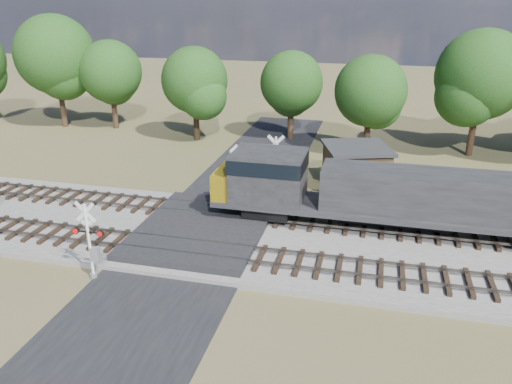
# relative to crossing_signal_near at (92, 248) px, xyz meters

# --- Properties ---
(ground) EXTENTS (160.00, 160.00, 0.00)m
(ground) POSITION_rel_crossing_signal_near_xyz_m (3.47, 5.22, -1.68)
(ground) COLOR #4B4F2A
(ground) RESTS_ON ground
(ballast_bed) EXTENTS (140.00, 10.00, 0.30)m
(ballast_bed) POSITION_rel_crossing_signal_near_xyz_m (13.47, 5.72, -1.53)
(ballast_bed) COLOR gray
(ballast_bed) RESTS_ON ground
(road) EXTENTS (7.00, 60.00, 0.08)m
(road) POSITION_rel_crossing_signal_near_xyz_m (3.47, 5.22, -1.64)
(road) COLOR black
(road) RESTS_ON ground
(crossing_panel) EXTENTS (7.00, 9.00, 0.62)m
(crossing_panel) POSITION_rel_crossing_signal_near_xyz_m (3.47, 5.72, -1.36)
(crossing_panel) COLOR #262628
(crossing_panel) RESTS_ON ground
(track_near) EXTENTS (140.00, 2.60, 0.33)m
(track_near) POSITION_rel_crossing_signal_near_xyz_m (6.59, 3.22, -1.27)
(track_near) COLOR black
(track_near) RESTS_ON ballast_bed
(track_far) EXTENTS (140.00, 2.60, 0.33)m
(track_far) POSITION_rel_crossing_signal_near_xyz_m (6.59, 8.22, -1.27)
(track_far) COLOR black
(track_far) RESTS_ON ballast_bed
(crossing_signal_near) EXTENTS (1.63, 0.35, 4.04)m
(crossing_signal_near) POSITION_rel_crossing_signal_near_xyz_m (0.00, 0.00, 0.00)
(crossing_signal_near) COLOR silver
(crossing_signal_near) RESTS_ON ground
(crossing_signal_far) EXTENTS (1.83, 0.41, 4.53)m
(crossing_signal_far) POSITION_rel_crossing_signal_near_xyz_m (6.37, 11.82, 0.20)
(crossing_signal_far) COLOR silver
(crossing_signal_far) RESTS_ON ground
(equipment_shed) EXTENTS (5.53, 5.53, 2.99)m
(equipment_shed) POSITION_rel_crossing_signal_near_xyz_m (11.48, 15.79, -0.16)
(equipment_shed) COLOR #4C3920
(equipment_shed) RESTS_ON ground
(treeline) EXTENTS (83.47, 10.39, 11.85)m
(treeline) POSITION_rel_crossing_signal_near_xyz_m (11.90, 25.42, 4.95)
(treeline) COLOR black
(treeline) RESTS_ON ground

